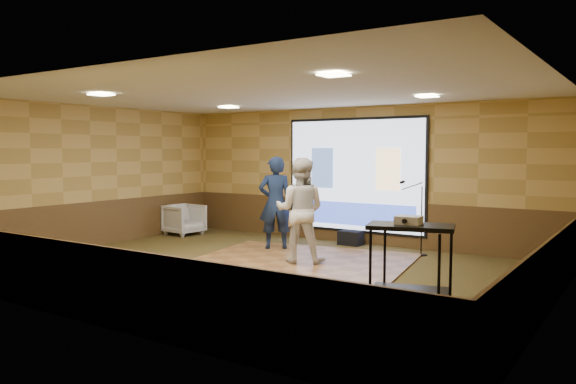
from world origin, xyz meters
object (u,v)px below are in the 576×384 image
Objects in this scene: projector_screen at (354,176)px; mic_stand at (419,230)px; dance_floor at (303,260)px; player_right at (300,210)px; player_left at (275,203)px; projector at (409,220)px; av_table at (410,249)px; banquet_chair at (184,220)px; duffel_bag at (351,238)px.

projector_screen is 2.05m from mic_stand.
mic_stand is (1.58, 1.72, 0.48)m from dance_floor.
dance_floor is at bearing -91.69° from player_right.
mic_stand is at bearing -147.88° from player_right.
player_left is 6.10× the size of projector.
projector_screen is at bearing 93.07° from dance_floor.
dance_floor is 1.59m from player_left.
player_right is 2.52m from mic_stand.
projector is (2.96, -4.34, -0.31)m from projector_screen.
av_table is 3.59× the size of projector.
player_left reaches higher than mic_stand.
projector_screen is at bearing -106.24° from player_right.
dance_floor is at bearing -99.25° from banquet_chair.
av_table is 0.36m from projector.
player_right is 3.83× the size of duffel_bag.
av_table is at bearing -108.38° from banquet_chair.
projector reaches higher than duffel_bag.
duffel_bag is (-2.94, 4.09, -0.66)m from av_table.
player_right is at bearing -70.64° from dance_floor.
av_table is (3.97, -2.71, -0.17)m from player_left.
projector_screen is 2.98× the size of av_table.
projector_screen is 2.73m from dance_floor.
projector reaches higher than av_table.
player_left is at bearing -92.84° from banquet_chair.
player_left reaches higher than player_right.
mic_stand reaches higher than av_table.
mic_stand is at bearing 47.44° from dance_floor.
player_right is at bearing 102.90° from player_left.
projector_screen reaches higher than duffel_bag.
projector is 0.38× the size of banquet_chair.
banquet_chair is 1.65× the size of duffel_bag.
mic_stand is (2.67, 1.06, -0.48)m from player_left.
player_left is at bearing -158.31° from mic_stand.
dance_floor is 3.62m from av_table.
player_right is at bearing -102.22° from banquet_chair.
player_left is 1.70× the size of av_table.
player_left is at bearing 145.66° from av_table.
projector_screen is 10.68× the size of projector.
projector is (2.84, -2.03, 1.15)m from dance_floor.
mic_stand is (-1.30, 3.77, -0.32)m from av_table.
projector is at bearing -71.47° from mic_stand.
projector is (2.74, -1.77, 0.20)m from player_right.
player_left is 2.34× the size of banquet_chair.
banquet_chair is (-4.12, 1.13, 0.36)m from dance_floor.
dance_floor is 4.74× the size of banquet_chair.
player_right is 6.07× the size of projector.
projector_screen is at bearing -159.53° from player_left.
projector_screen is 2.63m from player_right.
banquet_chair is (-7.00, 3.19, -0.44)m from av_table.
mic_stand reaches higher than projector.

